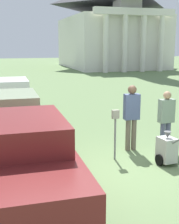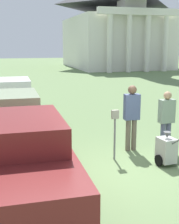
# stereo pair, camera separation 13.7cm
# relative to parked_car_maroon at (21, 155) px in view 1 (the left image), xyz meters

# --- Properties ---
(ground_plane) EXTENTS (120.00, 120.00, 0.00)m
(ground_plane) POSITION_rel_parked_car_maroon_xyz_m (2.25, 0.15, -0.71)
(ground_plane) COLOR #607A4C
(parked_car_maroon) EXTENTS (2.13, 5.29, 1.53)m
(parked_car_maroon) POSITION_rel_parked_car_maroon_xyz_m (0.00, 0.00, 0.00)
(parked_car_maroon) COLOR maroon
(parked_car_maroon) RESTS_ON ground_plane
(parked_car_sage) EXTENTS (1.99, 5.21, 1.43)m
(parked_car_sage) POSITION_rel_parked_car_maroon_xyz_m (0.00, 3.82, -0.02)
(parked_car_sage) COLOR gray
(parked_car_sage) RESTS_ON ground_plane
(parked_car_white) EXTENTS (2.10, 4.85, 1.50)m
(parked_car_white) POSITION_rel_parked_car_maroon_xyz_m (-0.00, 7.12, -0.02)
(parked_car_white) COLOR silver
(parked_car_white) RESTS_ON ground_plane
(parking_meter) EXTENTS (0.18, 0.09, 1.30)m
(parking_meter) POSITION_rel_parked_car_maroon_xyz_m (2.43, 0.97, 0.20)
(parking_meter) COLOR slate
(parking_meter) RESTS_ON ground_plane
(person_worker) EXTENTS (0.43, 0.25, 1.83)m
(person_worker) POSITION_rel_parked_car_maroon_xyz_m (3.11, 1.52, 0.34)
(person_worker) COLOR #665B4C
(person_worker) RESTS_ON ground_plane
(person_supervisor) EXTENTS (0.43, 0.24, 1.67)m
(person_supervisor) POSITION_rel_parked_car_maroon_xyz_m (4.01, 1.22, 0.24)
(person_supervisor) COLOR #515670
(person_supervisor) RESTS_ON ground_plane
(equipment_cart) EXTENTS (0.50, 1.00, 1.00)m
(equipment_cart) POSITION_rel_parked_car_maroon_xyz_m (3.52, 0.28, -0.32)
(equipment_cart) COLOR #B2B2AD
(equipment_cart) RESTS_ON ground_plane
(church) EXTENTS (10.63, 14.82, 22.64)m
(church) POSITION_rel_parked_car_maroon_xyz_m (13.54, 31.38, 4.85)
(church) COLOR silver
(church) RESTS_ON ground_plane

